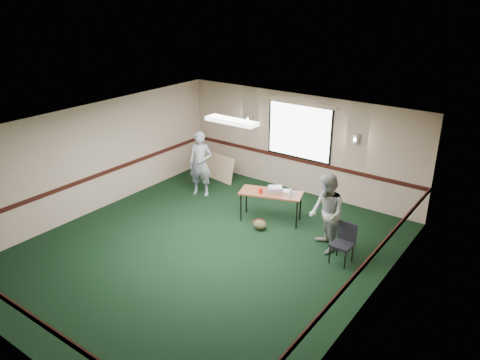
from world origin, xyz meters
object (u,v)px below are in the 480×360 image
Objects in this scene: folding_table at (271,194)px; conference_chair at (344,240)px; person_left at (200,164)px; person_right at (326,214)px; projector at (275,189)px.

conference_chair is (2.18, -0.65, -0.19)m from folding_table.
person_right is (4.04, -0.68, -0.02)m from person_left.
conference_chair reaches higher than folding_table.
folding_table is 0.16m from projector.
conference_chair is at bearing -35.65° from folding_table.
person_right is (-0.51, 0.17, 0.37)m from conference_chair.
projector reaches higher than folding_table.
projector is at bearing -23.96° from person_left.
projector is 0.19× the size of person_right.
person_left is 1.03× the size of person_right.
folding_table is 4.85× the size of projector.
folding_table is at bearing -26.73° from person_left.
person_left reaches higher than conference_chair.
conference_chair is 0.47× the size of person_left.
folding_table is at bearing -148.63° from projector.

